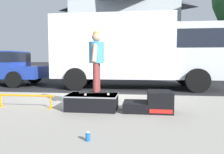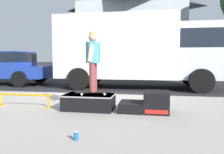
{
  "view_description": "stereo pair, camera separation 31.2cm",
  "coord_description": "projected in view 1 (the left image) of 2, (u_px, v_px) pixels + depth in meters",
  "views": [
    {
      "loc": [
        1.63,
        -7.51,
        1.26
      ],
      "look_at": [
        0.8,
        -1.09,
        0.73
      ],
      "focal_mm": 35.45,
      "sensor_mm": 36.0,
      "label": 1
    },
    {
      "loc": [
        1.94,
        -7.46,
        1.26
      ],
      "look_at": [
        0.8,
        -1.09,
        0.73
      ],
      "focal_mm": 35.45,
      "sensor_mm": 36.0,
      "label": 2
    }
  ],
  "objects": [
    {
      "name": "kicker_ramp",
      "position": [
        152.0,
        103.0,
        4.79
      ],
      "size": [
        1.04,
        0.65,
        0.44
      ],
      "color": "black",
      "rests_on": "sidewalk_slab"
    },
    {
      "name": "soda_can",
      "position": [
        88.0,
        137.0,
        3.07
      ],
      "size": [
        0.07,
        0.07,
        0.13
      ],
      "color": "#1959B2",
      "rests_on": "sidewalk_slab"
    },
    {
      "name": "ground_plane",
      "position": [
        93.0,
        95.0,
        7.74
      ],
      "size": [
        140.0,
        140.0,
        0.0
      ],
      "primitive_type": "plane",
      "color": "black"
    },
    {
      "name": "skateboard",
      "position": [
        97.0,
        92.0,
        4.91
      ],
      "size": [
        0.81,
        0.38,
        0.07
      ],
      "color": "black",
      "rests_on": "skate_box"
    },
    {
      "name": "sidewalk_slab",
      "position": [
        64.0,
        115.0,
        4.77
      ],
      "size": [
        50.0,
        5.0,
        0.12
      ],
      "primitive_type": "cube",
      "color": "gray",
      "rests_on": "ground"
    },
    {
      "name": "grind_rail",
      "position": [
        25.0,
        98.0,
        5.17
      ],
      "size": [
        1.39,
        0.28,
        0.31
      ],
      "color": "orange",
      "rests_on": "sidewalk_slab"
    },
    {
      "name": "skater_kid",
      "position": [
        96.0,
        56.0,
        4.84
      ],
      "size": [
        0.33,
        0.69,
        1.34
      ],
      "color": "brown",
      "rests_on": "skateboard"
    },
    {
      "name": "skate_box",
      "position": [
        92.0,
        101.0,
        4.96
      ],
      "size": [
        1.13,
        0.7,
        0.34
      ],
      "color": "black",
      "rests_on": "sidewalk_slab"
    },
    {
      "name": "house_behind",
      "position": [
        126.0,
        27.0,
        21.15
      ],
      "size": [
        9.54,
        8.23,
        8.4
      ],
      "color": "silver",
      "rests_on": "ground"
    },
    {
      "name": "box_truck",
      "position": [
        136.0,
        49.0,
        9.59
      ],
      "size": [
        6.91,
        2.63,
        3.05
      ],
      "color": "white",
      "rests_on": "ground"
    }
  ]
}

